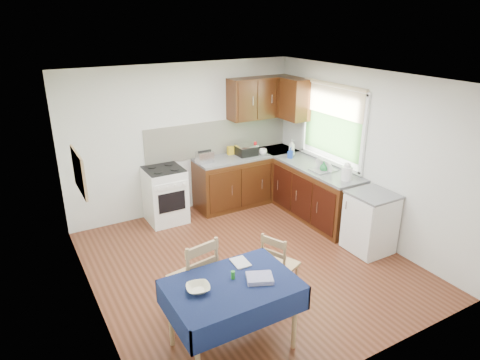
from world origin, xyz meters
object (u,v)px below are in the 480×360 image
chair_far (196,276)px  chair_near (278,263)px  dining_table (232,293)px  toaster (205,157)px  dish_rack (324,169)px  kettle (347,172)px  sandwich_press (246,150)px

chair_far → chair_near: (1.01, -0.11, -0.09)m
dining_table → chair_far: 0.63m
toaster → dish_rack: bearing=-53.4°
dining_table → dish_rack: size_ratio=3.31×
chair_far → kettle: (2.78, 0.69, 0.49)m
chair_near → sandwich_press: bearing=-46.1°
chair_near → dish_rack: size_ratio=2.21×
chair_far → dish_rack: dish_rack is taller
dining_table → kettle: bearing=1.7°
sandwich_press → dish_rack: 1.45m
chair_far → sandwich_press: size_ratio=3.01×
dish_rack → toaster: bearing=155.5°
sandwich_press → toaster: bearing=-163.8°
sandwich_press → dining_table: bearing=-107.0°
dish_rack → kettle: 0.48m
dining_table → toaster: bearing=44.8°
chair_far → kettle: kettle is taller
toaster → dish_rack: toaster is taller
dining_table → toaster: size_ratio=4.57×
sandwich_press → chair_far: bearing=-114.6°
chair_near → dining_table: bearing=95.5°
chair_near → toaster: bearing=-29.4°
toaster → sandwich_press: bearing=-11.3°
dining_table → dish_rack: (2.62, 1.77, 0.26)m
chair_far → dish_rack: size_ratio=2.65×
dish_rack → kettle: (0.04, -0.47, 0.10)m
chair_far → dish_rack: bearing=-167.0°
toaster → kettle: size_ratio=1.02×
toaster → sandwich_press: size_ratio=0.82×
toaster → dining_table: bearing=-122.6°
chair_far → kettle: bearing=-176.0°
toaster → kettle: bearing=-61.6°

